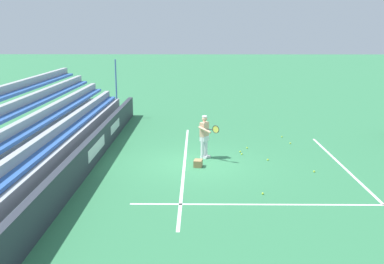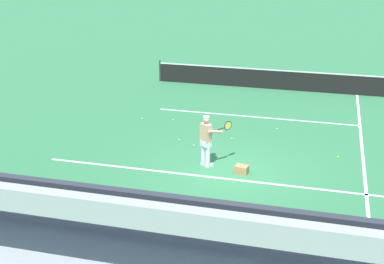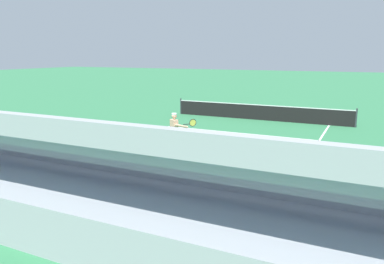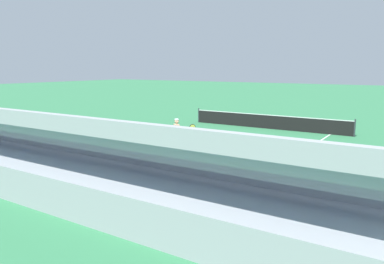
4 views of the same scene
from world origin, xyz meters
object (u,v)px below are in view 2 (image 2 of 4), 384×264
at_px(tennis_ball_stray_back, 203,146).
at_px(tennis_ball_on_baseline, 173,120).
at_px(tennis_ball_far_right, 277,129).
at_px(tennis_ball_near_player, 194,145).
at_px(tennis_net, 269,79).
at_px(tennis_ball_toward_net, 338,157).
at_px(tennis_player, 207,140).
at_px(tennis_ball_midcourt, 232,139).
at_px(tennis_ball_by_box, 143,119).
at_px(tennis_ball_far_left, 179,140).
at_px(ball_box_cardboard, 242,169).

distance_m(tennis_ball_stray_back, tennis_ball_on_baseline, 2.99).
relative_size(tennis_ball_on_baseline, tennis_ball_far_right, 1.00).
bearing_deg(tennis_ball_far_right, tennis_ball_near_player, -137.88).
bearing_deg(tennis_net, tennis_ball_toward_net, -66.99).
xyz_separation_m(tennis_player, tennis_ball_on_baseline, (-2.29, 3.92, -0.86)).
bearing_deg(tennis_player, tennis_ball_midcourt, 81.49).
bearing_deg(tennis_ball_midcourt, tennis_ball_far_right, 44.12).
height_order(tennis_ball_stray_back, tennis_ball_by_box, same).
height_order(tennis_ball_far_left, tennis_ball_on_baseline, same).
bearing_deg(tennis_ball_near_player, tennis_ball_far_left, 150.78).
relative_size(tennis_ball_far_right, tennis_ball_by_box, 1.00).
bearing_deg(tennis_ball_on_baseline, ball_box_cardboard, -50.09).
xyz_separation_m(tennis_ball_far_right, tennis_ball_midcourt, (-1.49, -1.45, 0.00)).
xyz_separation_m(tennis_ball_toward_net, tennis_ball_by_box, (-7.69, 2.01, 0.00)).
height_order(ball_box_cardboard, tennis_ball_far_left, ball_box_cardboard).
distance_m(tennis_ball_far_left, tennis_ball_toward_net, 5.60).
relative_size(tennis_player, tennis_ball_on_baseline, 25.98).
xyz_separation_m(tennis_ball_on_baseline, tennis_ball_toward_net, (6.43, -2.16, 0.00)).
distance_m(tennis_ball_far_left, tennis_ball_stray_back, 1.04).
height_order(tennis_ball_stray_back, tennis_ball_near_player, same).
relative_size(tennis_ball_stray_back, tennis_ball_far_right, 1.00).
xyz_separation_m(tennis_player, tennis_ball_far_right, (1.87, 3.94, -0.86)).
height_order(ball_box_cardboard, tennis_ball_midcourt, ball_box_cardboard).
distance_m(tennis_player, ball_box_cardboard, 1.45).
bearing_deg(ball_box_cardboard, tennis_ball_stray_back, 132.78).
bearing_deg(tennis_ball_far_right, tennis_ball_by_box, -178.14).
bearing_deg(tennis_ball_near_player, tennis_player, -61.64).
bearing_deg(tennis_ball_far_right, tennis_player, -115.34).
relative_size(tennis_ball_toward_net, tennis_ball_midcourt, 1.00).
bearing_deg(tennis_net, ball_box_cardboard, -87.95).
distance_m(tennis_ball_far_left, tennis_ball_midcourt, 1.93).
relative_size(tennis_ball_near_player, tennis_ball_far_right, 1.00).
height_order(ball_box_cardboard, tennis_ball_stray_back, ball_box_cardboard).
bearing_deg(tennis_ball_midcourt, tennis_ball_on_baseline, 151.88).
bearing_deg(tennis_ball_far_left, tennis_ball_toward_net, -1.17).
xyz_separation_m(tennis_ball_on_baseline, tennis_net, (3.15, 5.57, 0.46)).
bearing_deg(tennis_ball_near_player, ball_box_cardboard, -41.32).
xyz_separation_m(tennis_player, tennis_ball_near_player, (-0.82, 1.51, -0.86)).
height_order(tennis_ball_far_left, tennis_ball_near_player, same).
xyz_separation_m(ball_box_cardboard, tennis_ball_by_box, (-4.75, 4.03, -0.10)).
relative_size(ball_box_cardboard, tennis_net, 0.04).
bearing_deg(tennis_ball_stray_back, ball_box_cardboard, -47.22).
distance_m(tennis_player, tennis_ball_toward_net, 4.58).
bearing_deg(tennis_net, tennis_player, -95.17).
xyz_separation_m(tennis_ball_near_player, tennis_ball_midcourt, (1.19, 0.98, 0.00)).
distance_m(tennis_ball_stray_back, tennis_ball_by_box, 3.80).
bearing_deg(tennis_ball_far_left, tennis_ball_midcourt, 18.79).
bearing_deg(tennis_player, tennis_ball_near_player, 118.36).
height_order(tennis_ball_toward_net, tennis_ball_by_box, same).
relative_size(tennis_ball_stray_back, tennis_ball_toward_net, 1.00).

